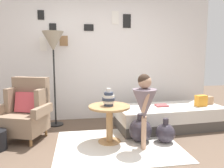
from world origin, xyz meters
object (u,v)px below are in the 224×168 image
object	(u,v)px
floor_lamp	(53,45)
demijohn_far	(165,133)
side_table	(109,116)
person_child	(144,102)
daybed	(169,117)
armchair	(26,111)
book_on_daybed	(162,105)
vase_striped	(109,99)
demijohn_near	(140,130)

from	to	relation	value
floor_lamp	demijohn_far	xyz separation A→B (m)	(1.72, -1.15, -1.36)
side_table	person_child	bearing A→B (deg)	-33.63
daybed	floor_lamp	xyz separation A→B (m)	(-2.07, 0.50, 1.31)
floor_lamp	demijohn_far	bearing A→B (deg)	-33.63
armchair	demijohn_far	world-z (taller)	armchair
book_on_daybed	daybed	bearing A→B (deg)	-10.00
armchair	person_child	world-z (taller)	person_child
floor_lamp	person_child	world-z (taller)	floor_lamp
vase_striped	demijohn_far	xyz separation A→B (m)	(0.85, -0.15, -0.53)
armchair	floor_lamp	world-z (taller)	floor_lamp
side_table	book_on_daybed	bearing A→B (deg)	26.81
vase_striped	armchair	bearing A→B (deg)	162.76
book_on_daybed	side_table	bearing A→B (deg)	-153.19
daybed	side_table	bearing A→B (deg)	-157.00
side_table	book_on_daybed	world-z (taller)	side_table
daybed	demijohn_far	xyz separation A→B (m)	(-0.34, -0.65, -0.05)
demijohn_near	demijohn_far	xyz separation A→B (m)	(0.36, -0.10, -0.03)
book_on_daybed	demijohn_near	bearing A→B (deg)	-134.71
person_child	book_on_daybed	size ratio (longest dim) A/B	4.87
vase_striped	side_table	bearing A→B (deg)	24.52
book_on_daybed	demijohn_near	size ratio (longest dim) A/B	0.50
armchair	demijohn_near	bearing A→B (deg)	-13.99
book_on_daybed	demijohn_far	size ratio (longest dim) A/B	0.58
armchair	book_on_daybed	bearing A→B (deg)	3.41
vase_striped	floor_lamp	xyz separation A→B (m)	(-0.88, 1.00, 0.83)
daybed	side_table	distance (m)	1.30
person_child	demijohn_far	xyz separation A→B (m)	(0.39, 0.15, -0.53)
daybed	person_child	distance (m)	1.19
demijohn_far	vase_striped	bearing A→B (deg)	170.30
armchair	vase_striped	size ratio (longest dim) A/B	3.66
side_table	person_child	xyz separation A→B (m)	(0.45, -0.30, 0.26)
vase_striped	book_on_daybed	bearing A→B (deg)	26.78
vase_striped	book_on_daybed	size ratio (longest dim) A/B	1.20
side_table	person_child	distance (m)	0.60
vase_striped	book_on_daybed	distance (m)	1.21
daybed	book_on_daybed	world-z (taller)	book_on_daybed
person_child	daybed	bearing A→B (deg)	47.51
side_table	book_on_daybed	size ratio (longest dim) A/B	2.85
book_on_daybed	demijohn_near	distance (m)	0.84
demijohn_far	side_table	bearing A→B (deg)	169.80
side_table	demijohn_near	distance (m)	0.53
armchair	daybed	xyz separation A→B (m)	(2.46, 0.11, -0.24)
armchair	person_child	distance (m)	1.87
daybed	person_child	world-z (taller)	person_child
vase_striped	person_child	bearing A→B (deg)	-32.46
daybed	demijohn_far	distance (m)	0.74
armchair	side_table	world-z (taller)	armchair
side_table	person_child	size ratio (longest dim) A/B	0.59
person_child	demijohn_near	size ratio (longest dim) A/B	2.44
demijohn_far	book_on_daybed	bearing A→B (deg)	73.22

